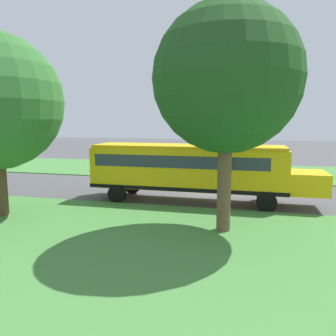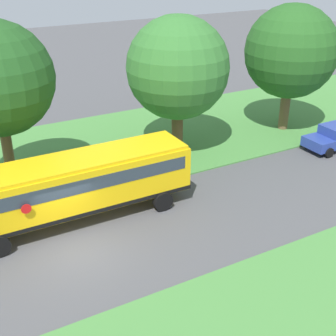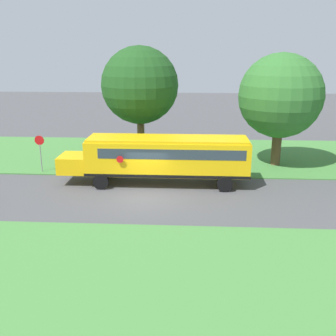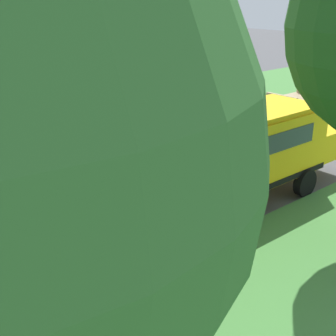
% 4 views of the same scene
% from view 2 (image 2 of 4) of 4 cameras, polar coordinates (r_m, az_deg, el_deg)
% --- Properties ---
extents(ground_plane, '(120.00, 120.00, 0.00)m').
position_cam_2_polar(ground_plane, '(20.86, -10.90, -10.03)').
color(ground_plane, '#4C4C4F').
extents(grass_verge, '(12.00, 80.00, 0.08)m').
position_cam_2_polar(grass_verge, '(29.36, -17.31, 0.40)').
color(grass_verge, '#47843D').
rests_on(grass_verge, ground).
extents(school_bus, '(2.85, 12.42, 3.16)m').
position_cam_2_polar(school_bus, '(22.20, -11.25, -1.88)').
color(school_bus, yellow).
rests_on(school_bus, ground).
extents(oak_tree_roadside_mid, '(6.21, 6.21, 8.44)m').
position_cam_2_polar(oak_tree_roadside_mid, '(28.33, 1.24, 12.00)').
color(oak_tree_roadside_mid, brown).
rests_on(oak_tree_roadside_mid, ground).
extents(oak_tree_far_end, '(6.22, 6.22, 8.62)m').
position_cam_2_polar(oak_tree_far_end, '(33.08, 14.82, 13.55)').
color(oak_tree_far_end, brown).
rests_on(oak_tree_far_end, ground).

